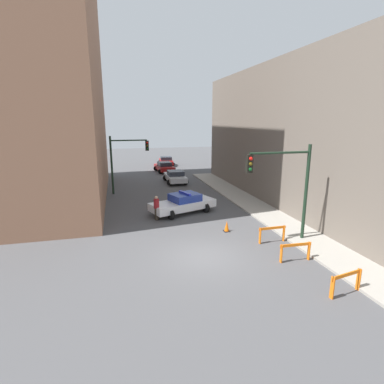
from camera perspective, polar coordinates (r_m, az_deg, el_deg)
ground_plane at (r=15.13m, az=2.43°, el=-12.11°), size 120.00×120.00×0.00m
sidewalk_right at (r=17.76m, az=22.23°, el=-8.94°), size 2.40×44.00×0.12m
building_corner_left at (r=28.59m, az=-32.68°, el=20.69°), size 14.00×20.00×22.20m
building_right at (r=27.31m, az=25.67°, el=9.90°), size 12.00×28.00×10.88m
traffic_light_near at (r=16.53m, az=17.79°, el=2.38°), size 3.64×0.35×5.20m
traffic_light_far at (r=27.64m, az=-12.86°, el=6.65°), size 3.44×0.35×5.20m
police_car at (r=21.58m, az=-1.67°, el=-2.12°), size 5.05×3.32×1.52m
parked_car_near at (r=32.13m, az=-3.21°, el=2.97°), size 2.28×4.30×1.31m
parked_car_mid at (r=39.02m, az=-5.28°, el=4.81°), size 2.52×4.44×1.31m
parked_car_far at (r=44.75m, az=-4.97°, el=5.93°), size 2.52×4.44×1.31m
pedestrian_crossing at (r=20.18m, az=-6.78°, el=-2.93°), size 0.41×0.41×1.66m
barrier_front at (r=13.27m, az=27.31°, el=-14.62°), size 1.58×0.43×0.90m
barrier_mid at (r=15.18m, az=19.11°, el=-10.24°), size 1.60×0.21×0.90m
barrier_back at (r=17.03m, az=15.04°, el=-7.32°), size 1.60×0.18×0.90m
traffic_cone at (r=18.24m, az=6.64°, el=-6.52°), size 0.36×0.36×0.66m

